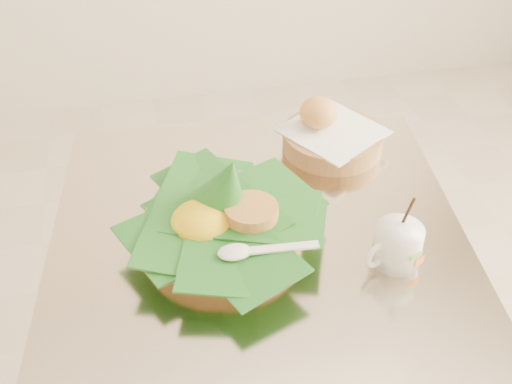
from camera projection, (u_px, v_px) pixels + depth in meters
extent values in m
cylinder|color=gray|center=(258.00, 369.00, 1.32)|extent=(0.07, 0.07, 0.69)
cube|color=beige|center=(258.00, 238.00, 1.10)|extent=(0.78, 0.78, 0.03)
cylinder|color=#B1824C|center=(223.00, 227.00, 1.07)|extent=(0.26, 0.26, 0.04)
cone|color=#1C631D|center=(225.00, 185.00, 1.03)|extent=(0.16, 0.16, 0.14)
ellipsoid|color=yellow|center=(201.00, 221.00, 1.04)|extent=(0.10, 0.10, 0.06)
cylinder|color=#CC9347|center=(251.00, 212.00, 1.04)|extent=(0.09, 0.09, 0.02)
cylinder|color=#B1824C|center=(332.00, 140.00, 1.28)|extent=(0.20, 0.20, 0.04)
cube|color=white|center=(333.00, 131.00, 1.27)|extent=(0.23, 0.23, 0.01)
ellipsoid|color=#C7712E|center=(318.00, 113.00, 1.26)|extent=(0.08, 0.08, 0.06)
cylinder|color=white|center=(397.00, 245.00, 1.02)|extent=(0.08, 0.08, 0.07)
torus|color=white|center=(377.00, 255.00, 1.00)|extent=(0.05, 0.03, 0.05)
cylinder|color=#3F1E12|center=(400.00, 231.00, 1.00)|extent=(0.07, 0.07, 0.01)
cylinder|color=black|center=(406.00, 216.00, 0.99)|extent=(0.01, 0.04, 0.10)
cube|color=green|center=(416.00, 256.00, 0.99)|extent=(0.02, 0.01, 0.01)
cube|color=orange|center=(419.00, 261.00, 1.00)|extent=(0.02, 0.01, 0.02)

